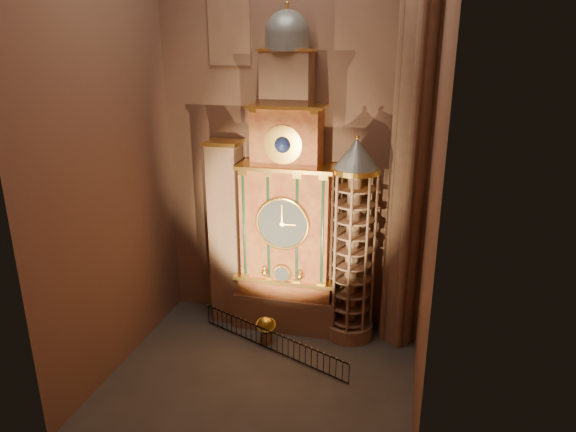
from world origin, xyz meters
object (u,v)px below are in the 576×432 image
(portrait_tower, at_px, (227,233))
(iron_railing, at_px, (272,341))
(astronomical_clock, at_px, (287,211))
(stair_turret, at_px, (353,244))
(celestial_globe, at_px, (266,327))

(portrait_tower, bearing_deg, iron_railing, -40.51)
(astronomical_clock, relative_size, stair_turret, 1.55)
(portrait_tower, xyz_separation_m, celestial_globe, (2.78, -2.10, -4.26))
(astronomical_clock, relative_size, celestial_globe, 11.20)
(astronomical_clock, bearing_deg, stair_turret, -4.30)
(portrait_tower, xyz_separation_m, stair_turret, (6.90, -0.28, 0.12))
(portrait_tower, bearing_deg, astronomical_clock, -0.29)
(celestial_globe, xyz_separation_m, iron_railing, (0.51, -0.71, -0.31))
(astronomical_clock, height_order, portrait_tower, astronomical_clock)
(iron_railing, bearing_deg, astronomical_clock, 87.81)
(iron_railing, bearing_deg, stair_turret, 35.08)
(astronomical_clock, distance_m, celestial_globe, 6.18)
(celestial_globe, distance_m, iron_railing, 0.93)
(astronomical_clock, height_order, iron_railing, astronomical_clock)
(astronomical_clock, distance_m, stair_turret, 3.78)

